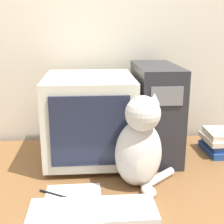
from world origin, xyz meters
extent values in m
cube|color=beige|center=(0.00, 0.90, 1.25)|extent=(7.00, 0.05, 2.50)
cube|color=beige|center=(-0.02, 0.57, 0.74)|extent=(0.28, 0.25, 0.02)
cube|color=beige|center=(-0.02, 0.57, 0.94)|extent=(0.40, 0.42, 0.37)
cube|color=#1E2338|center=(-0.02, 0.36, 0.94)|extent=(0.32, 0.01, 0.29)
cube|color=#28282D|center=(0.29, 0.61, 0.95)|extent=(0.19, 0.41, 0.44)
cube|color=slate|center=(0.29, 0.40, 1.07)|extent=(0.13, 0.01, 0.08)
cube|color=silver|center=(-0.02, 0.12, 0.74)|extent=(0.44, 0.16, 0.02)
cube|color=silver|center=(-0.02, 0.12, 0.75)|extent=(0.40, 0.12, 0.00)
ellipsoid|color=silver|center=(0.16, 0.30, 0.87)|extent=(0.23, 0.21, 0.27)
ellipsoid|color=beige|center=(0.18, 0.25, 0.85)|extent=(0.11, 0.07, 0.15)
sphere|color=silver|center=(0.17, 0.28, 1.04)|extent=(0.17, 0.17, 0.13)
cone|color=silver|center=(0.14, 0.27, 1.09)|extent=(0.04, 0.04, 0.04)
cone|color=silver|center=(0.22, 0.29, 1.09)|extent=(0.04, 0.04, 0.04)
ellipsoid|color=beige|center=(0.19, 0.22, 0.75)|extent=(0.07, 0.09, 0.04)
cylinder|color=silver|center=(0.25, 0.32, 0.75)|extent=(0.16, 0.15, 0.03)
cube|color=#234793|center=(0.61, 0.60, 0.75)|extent=(0.12, 0.21, 0.03)
cube|color=#234793|center=(0.62, 0.60, 0.78)|extent=(0.12, 0.20, 0.03)
cube|color=beige|center=(0.61, 0.59, 0.81)|extent=(0.14, 0.19, 0.02)
cube|color=beige|center=(0.62, 0.60, 0.83)|extent=(0.13, 0.18, 0.03)
cylinder|color=black|center=(-0.16, 0.24, 0.74)|extent=(0.13, 0.08, 0.01)
cube|color=white|center=(-0.09, 0.17, 0.73)|extent=(0.21, 0.30, 0.00)
camera|label=1|loc=(-0.03, -0.82, 1.36)|focal=50.00mm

